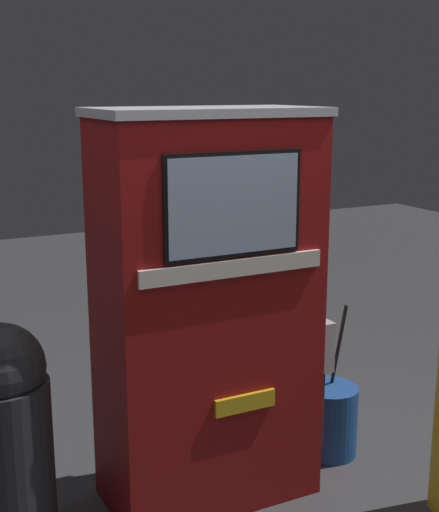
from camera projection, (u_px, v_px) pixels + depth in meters
gas_pump at (208, 311)px, 3.37m from camera, size 1.11×0.56×1.90m
trash_bin at (5, 438)px, 3.03m from camera, size 0.40×0.40×1.04m
squeegee_bucket at (329, 420)px, 3.93m from camera, size 0.32×0.32×0.87m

